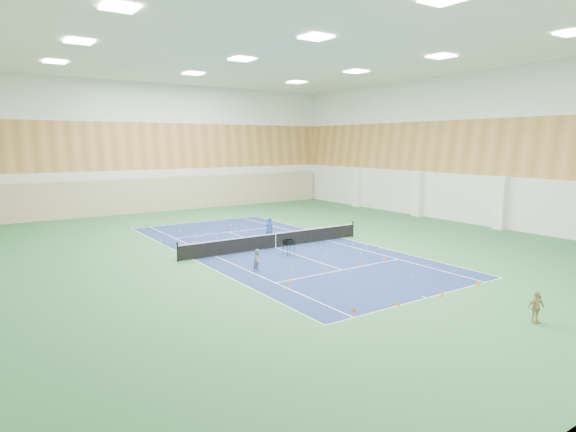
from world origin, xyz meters
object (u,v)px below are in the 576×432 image
at_px(tennis_net, 276,239).
at_px(ball_cart, 289,247).
at_px(child_apron, 536,307).
at_px(child_court, 258,260).
at_px(coach, 269,229).

distance_m(tennis_net, ball_cart, 2.14).
bearing_deg(child_apron, child_court, 129.06).
xyz_separation_m(coach, child_apron, (0.21, -18.05, -0.21)).
bearing_deg(child_court, ball_cart, 9.78).
distance_m(coach, child_apron, 18.05).
distance_m(tennis_net, child_apron, 15.99).
relative_size(tennis_net, child_court, 11.32).
bearing_deg(ball_cart, child_apron, -80.54).
bearing_deg(tennis_net, ball_cart, -101.59).
height_order(tennis_net, child_court, child_court).
bearing_deg(ball_cart, tennis_net, 81.76).
bearing_deg(child_court, tennis_net, 26.49).
relative_size(coach, child_court, 1.41).
height_order(tennis_net, child_apron, child_apron).
bearing_deg(child_apron, tennis_net, 111.20).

